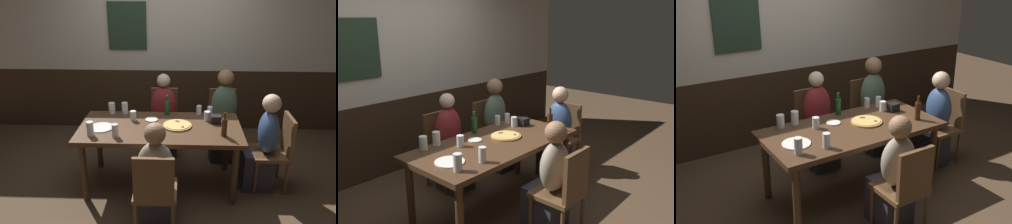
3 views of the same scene
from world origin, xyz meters
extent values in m
plane|color=#4C3826|center=(0.00, 0.00, 0.00)|extent=(12.00, 12.00, 0.00)
cube|color=#332316|center=(0.00, 1.65, 0.47)|extent=(6.40, 0.10, 0.95)
cube|color=beige|center=(0.00, 1.65, 1.77)|extent=(6.40, 0.10, 1.65)
cube|color=#233828|center=(-0.57, 1.58, 1.62)|extent=(0.56, 0.03, 0.68)
cube|color=#472D1C|center=(0.00, 0.00, 0.71)|extent=(1.79, 0.86, 0.05)
cylinder|color=#472D1C|center=(-0.80, -0.35, 0.34)|extent=(0.07, 0.07, 0.69)
cylinder|color=#472D1C|center=(0.80, -0.35, 0.34)|extent=(0.07, 0.07, 0.69)
cylinder|color=#472D1C|center=(-0.80, 0.35, 0.34)|extent=(0.07, 0.07, 0.69)
cylinder|color=#472D1C|center=(0.80, 0.35, 0.34)|extent=(0.07, 0.07, 0.69)
cube|color=brown|center=(0.00, 0.77, 0.43)|extent=(0.40, 0.40, 0.04)
cube|color=brown|center=(0.00, 0.95, 0.67)|extent=(0.36, 0.04, 0.43)
cylinder|color=brown|center=(0.17, 0.60, 0.21)|extent=(0.04, 0.04, 0.41)
cylinder|color=brown|center=(-0.17, 0.60, 0.21)|extent=(0.04, 0.04, 0.41)
cylinder|color=brown|center=(0.17, 0.94, 0.21)|extent=(0.04, 0.04, 0.41)
cylinder|color=brown|center=(-0.17, 0.94, 0.21)|extent=(0.04, 0.04, 0.41)
cube|color=brown|center=(0.00, -0.77, 0.43)|extent=(0.40, 0.40, 0.04)
cube|color=brown|center=(0.00, -0.95, 0.67)|extent=(0.36, 0.04, 0.43)
cylinder|color=brown|center=(-0.17, -0.60, 0.21)|extent=(0.04, 0.04, 0.41)
cylinder|color=brown|center=(0.17, -0.60, 0.21)|extent=(0.04, 0.04, 0.41)
cylinder|color=brown|center=(0.17, -0.94, 0.21)|extent=(0.04, 0.04, 0.41)
cube|color=brown|center=(1.24, 0.00, 0.43)|extent=(0.40, 0.40, 0.04)
cube|color=brown|center=(1.42, 0.00, 0.67)|extent=(0.04, 0.36, 0.43)
cylinder|color=brown|center=(1.07, -0.17, 0.21)|extent=(0.04, 0.04, 0.41)
cylinder|color=brown|center=(1.07, 0.17, 0.21)|extent=(0.04, 0.04, 0.41)
cylinder|color=brown|center=(1.41, -0.17, 0.21)|extent=(0.04, 0.04, 0.41)
cylinder|color=brown|center=(1.41, 0.17, 0.21)|extent=(0.04, 0.04, 0.41)
cube|color=brown|center=(0.79, 0.77, 0.43)|extent=(0.40, 0.40, 0.04)
cube|color=brown|center=(0.79, 0.95, 0.67)|extent=(0.36, 0.04, 0.43)
cylinder|color=brown|center=(0.96, 0.60, 0.21)|extent=(0.04, 0.04, 0.41)
cylinder|color=brown|center=(0.62, 0.60, 0.21)|extent=(0.04, 0.04, 0.41)
cylinder|color=brown|center=(0.96, 0.94, 0.21)|extent=(0.04, 0.04, 0.41)
cylinder|color=brown|center=(0.62, 0.94, 0.21)|extent=(0.04, 0.04, 0.41)
cube|color=#2D2D38|center=(0.00, 0.64, 0.23)|extent=(0.32, 0.34, 0.45)
ellipsoid|color=maroon|center=(0.00, 0.73, 0.71)|extent=(0.34, 0.22, 0.52)
sphere|color=beige|center=(0.00, 0.73, 1.05)|extent=(0.17, 0.17, 0.17)
cube|color=#2D2D38|center=(0.00, -0.64, 0.23)|extent=(0.32, 0.34, 0.45)
ellipsoid|color=tan|center=(0.00, -0.73, 0.68)|extent=(0.34, 0.22, 0.46)
sphere|color=#936B4C|center=(0.00, -0.73, 1.00)|extent=(0.20, 0.20, 0.20)
cube|color=#2D2D38|center=(1.11, 0.00, 0.23)|extent=(0.34, 0.32, 0.45)
ellipsoid|color=#334C7A|center=(1.20, 0.00, 0.70)|extent=(0.22, 0.34, 0.49)
sphere|color=#DBB293|center=(1.20, 0.00, 1.03)|extent=(0.20, 0.20, 0.20)
cube|color=#2D2D38|center=(0.79, 0.64, 0.23)|extent=(0.32, 0.34, 0.45)
ellipsoid|color=#56705B|center=(0.79, 0.73, 0.73)|extent=(0.34, 0.22, 0.56)
sphere|color=#936B4C|center=(0.79, 0.73, 1.10)|extent=(0.21, 0.21, 0.21)
cylinder|color=tan|center=(0.19, 0.01, 0.75)|extent=(0.32, 0.32, 0.02)
cylinder|color=#DBB760|center=(0.19, 0.01, 0.76)|extent=(0.28, 0.28, 0.01)
cylinder|color=maroon|center=(0.20, 0.08, 0.77)|extent=(0.03, 0.03, 0.00)
cylinder|color=maroon|center=(0.18, 0.10, 0.77)|extent=(0.03, 0.03, 0.00)
cylinder|color=maroon|center=(0.25, -0.06, 0.77)|extent=(0.03, 0.03, 0.00)
cylinder|color=silver|center=(-0.61, 0.36, 0.81)|extent=(0.08, 0.08, 0.13)
cylinder|color=#331E14|center=(-0.61, 0.36, 0.77)|extent=(0.07, 0.07, 0.06)
cylinder|color=silver|center=(0.53, 0.19, 0.80)|extent=(0.07, 0.07, 0.11)
cylinder|color=#331E14|center=(0.53, 0.19, 0.77)|extent=(0.06, 0.06, 0.06)
cylinder|color=silver|center=(-0.32, 0.16, 0.80)|extent=(0.07, 0.07, 0.11)
cylinder|color=#B26623|center=(-0.32, 0.16, 0.78)|extent=(0.06, 0.06, 0.09)
cylinder|color=silver|center=(0.57, 0.33, 0.80)|extent=(0.06, 0.06, 0.12)
cylinder|color=#C6842D|center=(0.57, 0.33, 0.78)|extent=(0.05, 0.05, 0.08)
cylinder|color=silver|center=(0.44, 0.37, 0.80)|extent=(0.06, 0.06, 0.11)
cylinder|color=#C6842D|center=(0.44, 0.37, 0.78)|extent=(0.05, 0.05, 0.08)
cylinder|color=silver|center=(-0.45, -0.28, 0.81)|extent=(0.07, 0.07, 0.14)
cylinder|color=gold|center=(-0.45, -0.28, 0.79)|extent=(0.06, 0.06, 0.11)
cylinder|color=silver|center=(-0.71, -0.25, 0.82)|extent=(0.07, 0.07, 0.15)
cylinder|color=#B26623|center=(-0.71, -0.25, 0.80)|extent=(0.07, 0.07, 0.11)
cylinder|color=silver|center=(-0.45, 0.36, 0.81)|extent=(0.08, 0.08, 0.14)
cylinder|color=silver|center=(-0.45, 0.36, 0.78)|extent=(0.07, 0.07, 0.08)
cylinder|color=#194723|center=(0.06, 0.36, 0.83)|extent=(0.06, 0.06, 0.17)
cylinder|color=#194723|center=(0.06, 0.36, 0.95)|extent=(0.03, 0.03, 0.07)
cylinder|color=#42230F|center=(0.68, -0.21, 0.84)|extent=(0.06, 0.06, 0.19)
cylinder|color=#42230F|center=(0.68, -0.21, 0.97)|extent=(0.03, 0.03, 0.07)
cylinder|color=white|center=(-0.64, -0.07, 0.75)|extent=(0.27, 0.27, 0.01)
cylinder|color=white|center=(-0.11, 0.17, 0.75)|extent=(0.14, 0.14, 0.01)
cube|color=black|center=(0.62, 0.12, 0.79)|extent=(0.11, 0.09, 0.09)
camera|label=1|loc=(0.22, -3.42, 2.30)|focal=36.21mm
camera|label=2|loc=(-2.47, -2.32, 1.98)|focal=37.93mm
camera|label=3|loc=(-2.02, -3.06, 2.32)|focal=42.77mm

